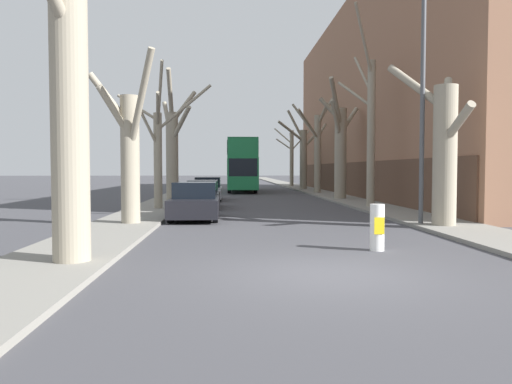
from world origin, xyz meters
The scene contains 20 objects.
ground_plane centered at (0.00, 0.00, 0.00)m, with size 300.00×300.00×0.00m, color #424247.
sidewalk_left centered at (-5.62, 50.00, 0.06)m, with size 2.50×120.00×0.12m, color gray.
sidewalk_right centered at (5.62, 50.00, 0.06)m, with size 2.50×120.00×0.12m, color gray.
building_facade_right centered at (11.86, 28.23, 7.30)m, with size 10.08×41.84×14.63m.
street_tree_left_0 centered at (-5.21, 0.99, 3.65)m, with size 2.37×3.90×8.00m.
street_tree_left_1 centered at (-5.39, 8.28, 2.62)m, with size 2.55×2.05×5.91m.
street_tree_left_2 centered at (-5.30, 14.81, 3.04)m, with size 4.69×2.99×6.82m.
street_tree_left_3 centered at (-5.34, 21.45, 3.31)m, with size 2.22×3.58×7.80m.
street_tree_right_0 centered at (5.30, 7.10, 2.69)m, with size 2.27×3.59×5.84m.
street_tree_right_1 centered at (5.21, 15.70, 4.24)m, with size 1.56×4.29×9.86m.
street_tree_right_2 centered at (5.27, 22.65, 3.50)m, with size 2.91×4.58×7.59m.
street_tree_right_3 centered at (5.25, 30.90, 3.77)m, with size 3.36×4.22×7.82m.
street_tree_right_4 centered at (5.24, 38.42, 3.39)m, with size 5.26×2.35×7.68m.
street_tree_right_5 centered at (5.15, 46.59, 3.64)m, with size 3.85×3.74×6.77m.
double_decker_bus centered at (-0.79, 35.51, 2.59)m, with size 2.54×10.83×4.58m.
parked_car_0 centered at (-3.28, 10.56, 0.70)m, with size 1.89×3.97×1.49m.
parked_car_1 centered at (-3.28, 16.63, 0.67)m, with size 1.73×4.19×1.43m.
parked_car_2 centered at (-3.28, 22.94, 0.70)m, with size 1.79×4.60×1.50m.
lamp_post centered at (4.66, 7.60, 4.94)m, with size 1.40×0.20×8.94m.
traffic_bollard centered at (1.71, 2.67, 0.57)m, with size 0.36×0.37×1.15m.
Camera 1 is at (-1.94, -9.35, 2.00)m, focal length 35.00 mm.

